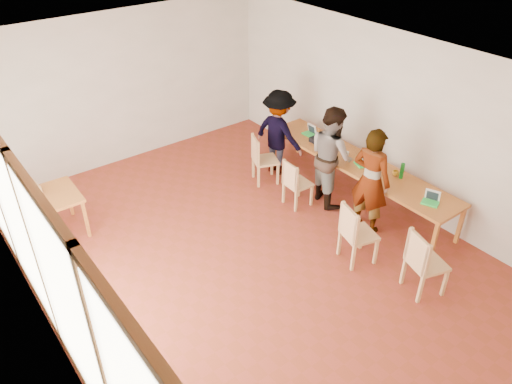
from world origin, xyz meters
The scene contains 25 objects.
ground centered at (0.00, 0.00, 0.00)m, with size 8.00×8.00×0.00m, color maroon.
wall_back centered at (0.00, 4.00, 1.50)m, with size 6.00×0.10×3.00m, color beige.
wall_front centered at (0.00, -4.00, 1.50)m, with size 6.00×0.10×3.00m, color beige.
wall_right centered at (3.00, 0.00, 1.50)m, with size 0.10×8.00×3.00m, color beige.
window_wall centered at (-2.96, 0.00, 1.50)m, with size 0.10×8.00×3.00m, color white.
ceiling centered at (0.00, 0.00, 3.02)m, with size 6.00×8.00×0.04m, color white.
communal_table centered at (2.50, 0.07, 0.70)m, with size 0.80×4.00×0.75m.
side_table centered at (-2.24, 2.30, 0.67)m, with size 0.90×0.90×0.75m.
chair_near centered at (1.40, -2.16, 0.62)m, with size 0.59×0.59×0.54m.
chair_mid centered at (1.14, -1.13, 0.61)m, with size 0.57×0.57×0.53m.
chair_far centered at (1.43, 0.55, 0.55)m, with size 0.43×0.43×0.47m.
chair_empty centered at (1.46, 1.57, 0.58)m, with size 0.58×0.58×0.51m.
chair_spare centered at (-2.41, 2.60, 0.54)m, with size 0.44×0.44×0.47m.
person_near centered at (1.96, -0.67, 0.92)m, with size 0.67×0.44×1.84m, color gray.
person_mid centered at (2.07, 0.33, 0.91)m, with size 0.88×0.69×1.82m, color gray.
person_far centered at (1.98, 1.66, 0.85)m, with size 1.10×0.63×1.71m, color gray.
laptop_near centered at (2.45, -1.49, 0.81)m, with size 0.29×0.31×0.21m.
laptop_mid centered at (2.50, -0.04, 0.80)m, with size 0.26×0.28×0.19m.
laptop_far centered at (2.57, 1.40, 0.81)m, with size 0.21×0.24×0.20m.
yellow_mug centered at (2.66, -0.63, 0.79)m, with size 0.11×0.11×0.09m, color gold.
green_bottle centered at (2.66, -0.74, 0.89)m, with size 0.07×0.07×0.28m, color #116C1B.
clear_glass centered at (2.58, 0.91, 0.80)m, with size 0.07×0.07×0.09m, color silver.
condiment_cup centered at (2.53, 0.38, 0.78)m, with size 0.08×0.08×0.06m, color white.
pink_phone centered at (2.48, 1.36, 0.76)m, with size 0.05×0.10×0.01m, color #BD3655.
black_pouch centered at (2.41, 1.06, 0.80)m, with size 0.16×0.26×0.09m, color black.
Camera 1 is at (-3.61, -4.96, 5.12)m, focal length 35.00 mm.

